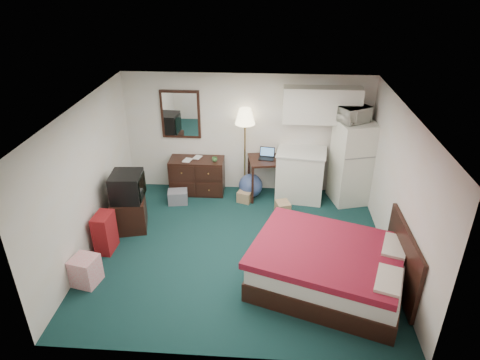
# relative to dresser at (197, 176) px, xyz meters

# --- Properties ---
(floor) EXTENTS (5.00, 4.50, 0.01)m
(floor) POSITION_rel_dresser_xyz_m (1.03, -1.98, -0.38)
(floor) COLOR black
(floor) RESTS_ON ground
(ceiling) EXTENTS (5.00, 4.50, 0.01)m
(ceiling) POSITION_rel_dresser_xyz_m (1.03, -1.98, 2.12)
(ceiling) COLOR silver
(ceiling) RESTS_ON walls
(walls) EXTENTS (5.01, 4.51, 2.50)m
(walls) POSITION_rel_dresser_xyz_m (1.03, -1.98, 0.87)
(walls) COLOR silver
(walls) RESTS_ON floor
(mirror) EXTENTS (0.80, 0.06, 1.00)m
(mirror) POSITION_rel_dresser_xyz_m (-0.32, 0.24, 1.27)
(mirror) COLOR white
(mirror) RESTS_ON walls
(upper_cabinets) EXTENTS (1.50, 0.35, 0.70)m
(upper_cabinets) POSITION_rel_dresser_xyz_m (2.48, 0.10, 1.57)
(upper_cabinets) COLOR white
(upper_cabinets) RESTS_ON walls
(headboard) EXTENTS (0.06, 1.56, 1.00)m
(headboard) POSITION_rel_dresser_xyz_m (3.49, -2.80, 0.17)
(headboard) COLOR black
(headboard) RESTS_ON walls
(dresser) EXTENTS (1.13, 0.52, 0.77)m
(dresser) POSITION_rel_dresser_xyz_m (0.00, 0.00, 0.00)
(dresser) COLOR black
(dresser) RESTS_ON floor
(floor_lamp) EXTENTS (0.43, 0.43, 1.86)m
(floor_lamp) POSITION_rel_dresser_xyz_m (1.00, 0.07, 0.54)
(floor_lamp) COLOR #C19045
(floor_lamp) RESTS_ON floor
(desk) EXTENTS (0.77, 0.77, 0.84)m
(desk) POSITION_rel_dresser_xyz_m (1.43, -0.05, 0.04)
(desk) COLOR black
(desk) RESTS_ON floor
(exercise_ball) EXTENTS (0.55, 0.55, 0.50)m
(exercise_ball) POSITION_rel_dresser_xyz_m (1.13, -0.11, -0.13)
(exercise_ball) COLOR #374B80
(exercise_ball) RESTS_ON floor
(kitchen_counter) EXTENTS (1.02, 0.83, 1.02)m
(kitchen_counter) POSITION_rel_dresser_xyz_m (2.15, -0.07, 0.13)
(kitchen_counter) COLOR white
(kitchen_counter) RESTS_ON floor
(fridge) EXTENTS (0.86, 0.86, 1.70)m
(fridge) POSITION_rel_dresser_xyz_m (3.16, -0.10, 0.47)
(fridge) COLOR silver
(fridge) RESTS_ON floor
(bed) EXTENTS (2.57, 2.27, 0.68)m
(bed) POSITION_rel_dresser_xyz_m (2.43, -2.80, -0.04)
(bed) COLOR maroon
(bed) RESTS_ON floor
(tv_stand) EXTENTS (0.74, 0.78, 0.60)m
(tv_stand) POSITION_rel_dresser_xyz_m (-1.04, -1.43, -0.08)
(tv_stand) COLOR black
(tv_stand) RESTS_ON floor
(suitcase) EXTENTS (0.29, 0.44, 0.70)m
(suitcase) POSITION_rel_dresser_xyz_m (-1.24, -2.14, -0.04)
(suitcase) COLOR maroon
(suitcase) RESTS_ON floor
(retail_box) EXTENTS (0.44, 0.44, 0.46)m
(retail_box) POSITION_rel_dresser_xyz_m (-1.25, -2.99, -0.15)
(retail_box) COLOR white
(retail_box) RESTS_ON floor
(file_bin) EXTENTS (0.43, 0.35, 0.27)m
(file_bin) POSITION_rel_dresser_xyz_m (-0.33, -0.48, -0.25)
(file_bin) COLOR slate
(file_bin) RESTS_ON floor
(cardboard_box_a) EXTENTS (0.33, 0.31, 0.23)m
(cardboard_box_a) POSITION_rel_dresser_xyz_m (1.03, -0.34, -0.27)
(cardboard_box_a) COLOR #9F855E
(cardboard_box_a) RESTS_ON floor
(cardboard_box_b) EXTENTS (0.32, 0.35, 0.29)m
(cardboard_box_b) POSITION_rel_dresser_xyz_m (1.79, -0.82, -0.24)
(cardboard_box_b) COLOR #9F855E
(cardboard_box_b) RESTS_ON floor
(laptop) EXTENTS (0.34, 0.29, 0.21)m
(laptop) POSITION_rel_dresser_xyz_m (1.44, -0.04, 0.56)
(laptop) COLOR black
(laptop) RESTS_ON desk
(crt_tv) EXTENTS (0.59, 0.63, 0.50)m
(crt_tv) POSITION_rel_dresser_xyz_m (-1.01, -1.43, 0.47)
(crt_tv) COLOR black
(crt_tv) RESTS_ON tv_stand
(microwave) EXTENTS (0.63, 0.56, 0.37)m
(microwave) POSITION_rel_dresser_xyz_m (3.08, -0.11, 1.50)
(microwave) COLOR silver
(microwave) RESTS_ON fridge
(book_a) EXTENTS (0.16, 0.06, 0.22)m
(book_a) POSITION_rel_dresser_xyz_m (-0.25, -0.06, 0.49)
(book_a) COLOR #9F855E
(book_a) RESTS_ON dresser
(book_b) EXTENTS (0.15, 0.07, 0.21)m
(book_b) POSITION_rel_dresser_xyz_m (-0.07, 0.10, 0.49)
(book_b) COLOR #9F855E
(book_b) RESTS_ON dresser
(mug) EXTENTS (0.13, 0.11, 0.11)m
(mug) POSITION_rel_dresser_xyz_m (0.39, -0.07, 0.44)
(mug) COLOR #45773D
(mug) RESTS_ON dresser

